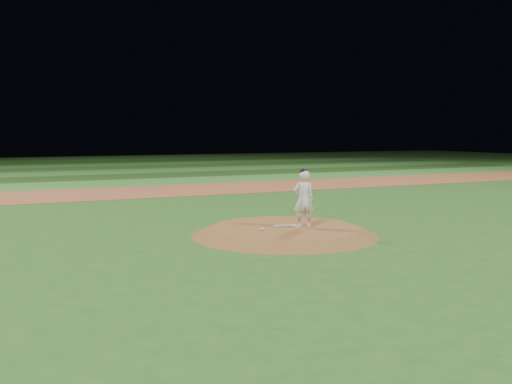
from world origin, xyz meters
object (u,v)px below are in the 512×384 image
pitcher_on_mound (304,199)px  pitchers_mound (285,231)px  pitching_rubber (285,226)px  rosin_bag (262,229)px

pitcher_on_mound → pitchers_mound: bearing=134.1°
pitchers_mound → pitching_rubber: 0.19m
pitchers_mound → pitcher_on_mound: pitcher_on_mound is taller
pitchers_mound → pitching_rubber: pitching_rubber is taller
pitching_rubber → pitcher_on_mound: bearing=-48.4°
pitching_rubber → rosin_bag: (-0.93, -0.31, 0.02)m
pitchers_mound → pitcher_on_mound: size_ratio=3.15×
pitching_rubber → pitcher_on_mound: (0.32, -0.51, 0.84)m
pitchers_mound → pitcher_on_mound: (0.40, -0.41, 0.98)m
pitching_rubber → rosin_bag: size_ratio=5.50×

